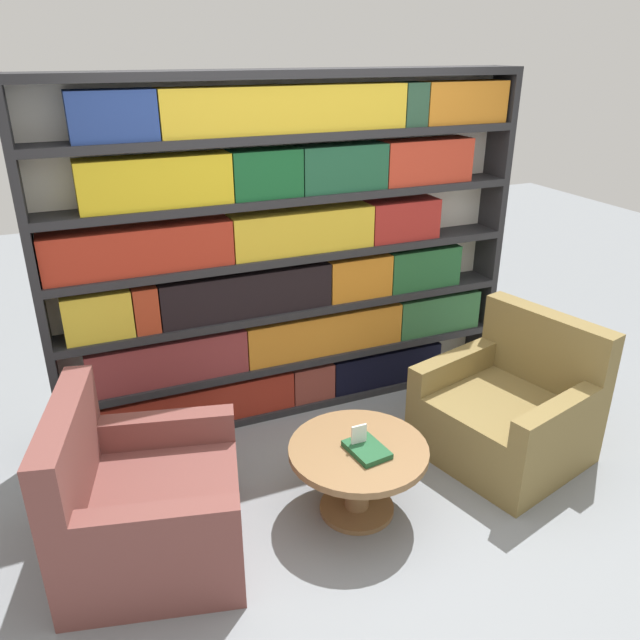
{
  "coord_description": "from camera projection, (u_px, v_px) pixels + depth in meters",
  "views": [
    {
      "loc": [
        -1.38,
        -2.41,
        2.4
      ],
      "look_at": [
        -0.1,
        0.6,
        0.96
      ],
      "focal_mm": 35.0,
      "sensor_mm": 36.0,
      "label": 1
    }
  ],
  "objects": [
    {
      "name": "armchair_right",
      "position": [
        509.0,
        412.0,
        3.92
      ],
      "size": [
        1.05,
        1.07,
        0.88
      ],
      "rotation": [
        0.0,
        0.0,
        -1.31
      ],
      "color": "olive",
      "rests_on": "ground_plane"
    },
    {
      "name": "ground_plane",
      "position": [
        378.0,
        513.0,
        3.49
      ],
      "size": [
        14.0,
        14.0,
        0.0
      ],
      "primitive_type": "plane",
      "color": "gray"
    },
    {
      "name": "armchair_left",
      "position": [
        144.0,
        507.0,
        3.11
      ],
      "size": [
        1.03,
        1.06,
        0.88
      ],
      "rotation": [
        0.0,
        0.0,
        1.33
      ],
      "color": "brown",
      "rests_on": "ground_plane"
    },
    {
      "name": "stray_book",
      "position": [
        367.0,
        450.0,
        3.31
      ],
      "size": [
        0.2,
        0.26,
        0.03
      ],
      "color": "#1E512D",
      "rests_on": "coffee_table"
    },
    {
      "name": "coffee_table",
      "position": [
        358.0,
        466.0,
        3.4
      ],
      "size": [
        0.76,
        0.76,
        0.42
      ],
      "color": "brown",
      "rests_on": "ground_plane"
    },
    {
      "name": "table_sign",
      "position": [
        359.0,
        438.0,
        3.33
      ],
      "size": [
        0.09,
        0.06,
        0.14
      ],
      "color": "black",
      "rests_on": "coffee_table"
    },
    {
      "name": "bookshelf",
      "position": [
        288.0,
        256.0,
        4.12
      ],
      "size": [
        3.18,
        0.3,
        2.28
      ],
      "color": "silver",
      "rests_on": "ground_plane"
    }
  ]
}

